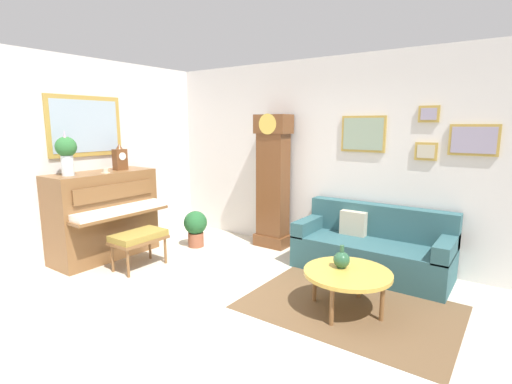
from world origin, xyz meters
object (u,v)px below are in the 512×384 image
object	(u,v)px
piano	(104,214)
potted_plant	(196,226)
coffee_table	(347,274)
teacup	(105,171)
mantel_clock	(120,158)
green_jug	(342,260)
piano_bench	(139,238)
flower_vase	(66,151)
grandfather_clock	(273,185)
couch	(372,248)

from	to	relation	value
piano	potted_plant	distance (m)	1.33
piano	coffee_table	size ratio (longest dim) A/B	1.64
teacup	potted_plant	world-z (taller)	teacup
mantel_clock	piano	bearing A→B (deg)	-90.45
piano	green_jug	bearing A→B (deg)	8.71
piano_bench	mantel_clock	bearing A→B (deg)	157.31
mantel_clock	flower_vase	world-z (taller)	flower_vase
coffee_table	teacup	size ratio (longest dim) A/B	7.59
grandfather_clock	green_jug	xyz separation A→B (m)	(1.68, -1.29, -0.45)
mantel_clock	flower_vase	size ratio (longest dim) A/B	0.66
couch	teacup	xyz separation A→B (m)	(-3.15, -1.68, 0.94)
piano	teacup	distance (m)	0.65
teacup	green_jug	world-z (taller)	teacup
grandfather_clock	mantel_clock	bearing A→B (deg)	-138.40
piano	potted_plant	xyz separation A→B (m)	(0.73, 1.07, -0.30)
green_jug	potted_plant	xyz separation A→B (m)	(-2.63, 0.56, -0.19)
potted_plant	teacup	bearing A→B (deg)	-117.64
piano_bench	green_jug	world-z (taller)	green_jug
coffee_table	teacup	distance (m)	3.44
piano	green_jug	xyz separation A→B (m)	(3.35, 0.51, -0.11)
couch	potted_plant	distance (m)	2.63
potted_plant	mantel_clock	bearing A→B (deg)	-133.60
piano	green_jug	world-z (taller)	piano
piano	mantel_clock	bearing A→B (deg)	89.55
flower_vase	mantel_clock	bearing A→B (deg)	89.96
teacup	potted_plant	size ratio (longest dim) A/B	0.21
piano	piano_bench	world-z (taller)	piano
couch	flower_vase	xyz separation A→B (m)	(-3.29, -2.11, 1.23)
flower_vase	teacup	distance (m)	0.55
couch	green_jug	world-z (taller)	couch
potted_plant	coffee_table	bearing A→B (deg)	-12.71
flower_vase	teacup	size ratio (longest dim) A/B	5.00
teacup	potted_plant	xyz separation A→B (m)	(0.58, 1.10, -0.93)
mantel_clock	green_jug	xyz separation A→B (m)	(3.35, 0.20, -0.89)
coffee_table	mantel_clock	size ratio (longest dim) A/B	2.32
flower_vase	potted_plant	distance (m)	2.09
piano	flower_vase	bearing A→B (deg)	-89.76
piano	green_jug	distance (m)	3.39
couch	piano_bench	bearing A→B (deg)	-147.16
mantel_clock	potted_plant	xyz separation A→B (m)	(0.72, 0.76, -1.07)
piano_bench	grandfather_clock	distance (m)	2.10
piano	flower_vase	distance (m)	1.03
couch	coffee_table	xyz separation A→B (m)	(0.15, -1.19, 0.08)
couch	mantel_clock	size ratio (longest dim) A/B	5.00
piano_bench	mantel_clock	size ratio (longest dim) A/B	1.84
couch	coffee_table	distance (m)	1.20
mantel_clock	teacup	size ratio (longest dim) A/B	3.28
piano	grandfather_clock	xyz separation A→B (m)	(1.68, 1.80, 0.35)
couch	green_jug	bearing A→B (deg)	-87.15
teacup	piano_bench	bearing A→B (deg)	2.92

